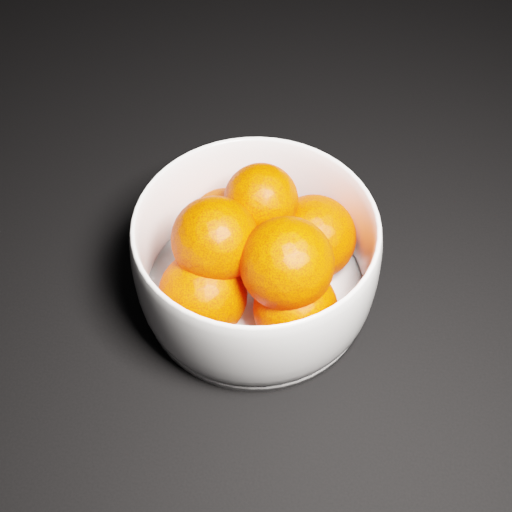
# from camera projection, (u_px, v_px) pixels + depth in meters

# --- Properties ---
(ground) EXTENTS (3.00, 3.00, 0.00)m
(ground) POSITION_uv_depth(u_px,v_px,m) (195.00, 102.00, 0.80)
(ground) COLOR black
(ground) RESTS_ON ground
(bowl) EXTENTS (0.21, 0.21, 0.10)m
(bowl) POSITION_uv_depth(u_px,v_px,m) (256.00, 260.00, 0.60)
(bowl) COLOR white
(bowl) RESTS_ON ground
(orange_pile) EXTENTS (0.16, 0.15, 0.11)m
(orange_pile) POSITION_uv_depth(u_px,v_px,m) (259.00, 255.00, 0.59)
(orange_pile) COLOR #EA3100
(orange_pile) RESTS_ON bowl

